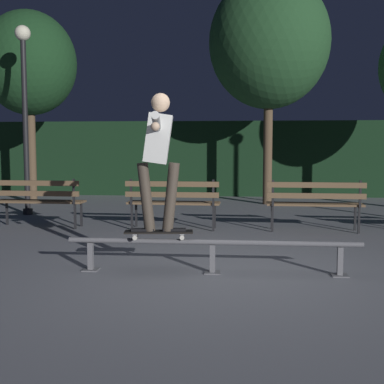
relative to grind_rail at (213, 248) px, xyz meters
The scene contains 11 objects.
ground_plane 0.29m from the grind_rail, 90.00° to the right, with size 90.00×90.00×0.00m, color slate.
hedge_backdrop 9.46m from the grind_rail, 90.00° to the left, with size 24.00×1.20×2.15m, color black.
grind_rail is the anchor object (origin of this frame).
skateboard 0.64m from the grind_rail, behind, with size 0.80×0.29×0.09m.
skateboarder 1.26m from the grind_rail, behind, with size 0.63×1.40×1.56m.
park_bench_leftmost 4.37m from the grind_rail, 137.84° to the left, with size 1.61×0.46×0.88m.
park_bench_left_center 3.05m from the grind_rail, 105.90° to the left, with size 1.61×0.46×0.88m.
park_bench_right_center 3.33m from the grind_rail, 61.86° to the left, with size 1.61×0.46×0.88m.
tree_behind_benches 7.94m from the grind_rail, 81.91° to the left, with size 2.91×2.91×5.54m.
tree_far_left 8.89m from the grind_rail, 126.19° to the left, with size 2.32×2.32×4.76m.
lamp_post_left 6.57m from the grind_rail, 131.96° to the left, with size 0.32×0.32×3.90m.
Camera 1 is at (0.29, -5.67, 1.44)m, focal length 47.59 mm.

